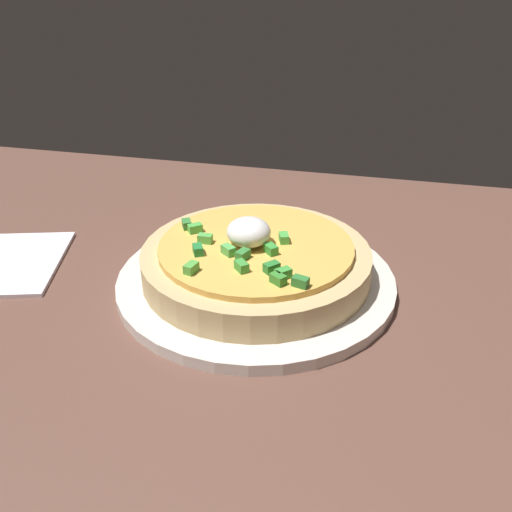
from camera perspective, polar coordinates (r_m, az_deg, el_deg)
name	(u,v)px	position (r cm, az deg, el deg)	size (l,w,h in cm)	color
dining_table	(218,334)	(47.17, -4.06, -8.28)	(100.84, 76.34, 3.20)	brown
plate	(256,280)	(50.46, 0.00, -2.53)	(25.93, 25.93, 1.08)	silver
pizza	(256,259)	(49.32, -0.03, -0.35)	(21.13, 21.13, 5.84)	tan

